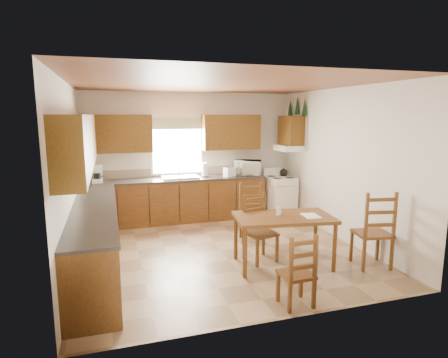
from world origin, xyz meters
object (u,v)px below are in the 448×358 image
object	(u,v)px
stove	(280,197)
microwave	(248,168)
chair_near_right	(372,229)
chair_far_right	(252,213)
dining_table	(283,241)
chair_near_left	(296,269)
chair_far_left	(261,229)

from	to	relation	value
stove	microwave	world-z (taller)	microwave
chair_near_right	chair_far_right	world-z (taller)	chair_near_right
microwave	chair_far_right	size ratio (longest dim) A/B	0.53
dining_table	chair_far_right	world-z (taller)	chair_far_right
dining_table	chair_near_right	size ratio (longest dim) A/B	1.24
chair_near_left	chair_far_left	size ratio (longest dim) A/B	0.87
chair_near_right	chair_far_right	bearing A→B (deg)	-40.16
dining_table	chair_near_left	size ratio (longest dim) A/B	1.61
chair_far_right	chair_far_left	bearing A→B (deg)	-90.65
stove	dining_table	bearing A→B (deg)	-118.13
chair_near_left	microwave	bearing A→B (deg)	-103.91
chair_far_left	chair_far_right	bearing A→B (deg)	62.94
chair_far_left	chair_near_right	bearing A→B (deg)	-37.40
chair_near_right	chair_far_left	xyz separation A→B (m)	(-1.50, 0.66, -0.06)
chair_near_left	chair_far_left	bearing A→B (deg)	-96.56
microwave	dining_table	bearing A→B (deg)	-77.72
microwave	chair_near_left	distance (m)	4.09
chair_near_left	chair_far_left	xyz separation A→B (m)	(0.13, 1.38, 0.07)
dining_table	chair_far_left	distance (m)	0.38
microwave	chair_far_left	xyz separation A→B (m)	(-0.75, -2.56, -0.57)
chair_near_left	chair_near_right	xyz separation A→B (m)	(1.63, 0.72, 0.13)
chair_far_right	chair_near_right	bearing A→B (deg)	-38.17
chair_near_left	chair_far_right	bearing A→B (deg)	-99.87
chair_far_right	dining_table	bearing A→B (deg)	-75.41
chair_far_left	chair_far_right	xyz separation A→B (m)	(0.22, 0.92, -0.00)
stove	chair_near_left	distance (m)	4.00
chair_near_right	chair_far_left	distance (m)	1.64
chair_far_right	stove	bearing A→B (deg)	61.78
chair_near_right	chair_far_left	bearing A→B (deg)	-12.98
stove	microwave	bearing A→B (deg)	155.76
chair_near_left	chair_far_right	size ratio (longest dim) A/B	0.87
chair_far_left	chair_far_right	world-z (taller)	chair_far_left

